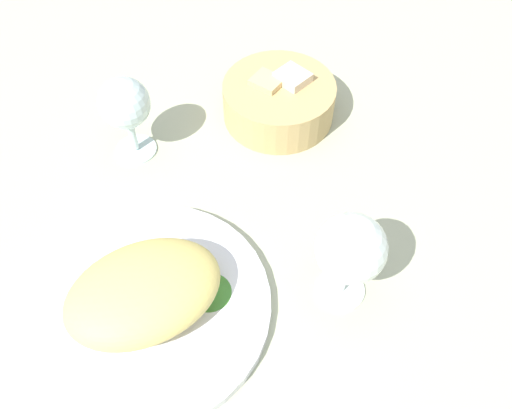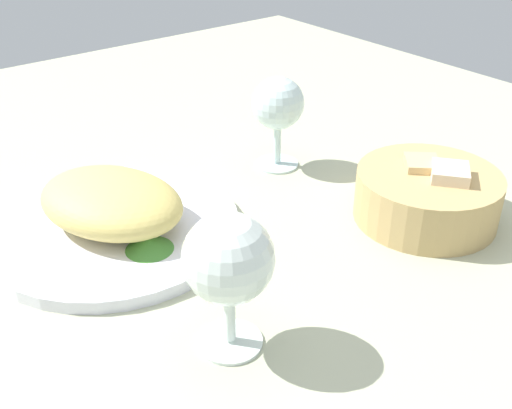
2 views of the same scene
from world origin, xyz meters
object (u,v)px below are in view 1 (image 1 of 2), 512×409
at_px(wine_glass_near, 350,250).
at_px(wine_glass_far, 125,106).
at_px(plate, 148,306).
at_px(bread_basket, 279,100).

bearing_deg(wine_glass_near, wine_glass_far, 133.45).
distance_m(plate, wine_glass_near, 0.23).
height_order(plate, wine_glass_far, wine_glass_far).
bearing_deg(wine_glass_near, plate, 179.41).
bearing_deg(wine_glass_far, bread_basket, 12.55).
xyz_separation_m(wine_glass_near, wine_glass_far, (-0.24, 0.25, -0.00)).
bearing_deg(bread_basket, wine_glass_far, -167.45).
height_order(plate, wine_glass_near, wine_glass_near).
distance_m(bread_basket, wine_glass_near, 0.31).
bearing_deg(plate, bread_basket, 57.18).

